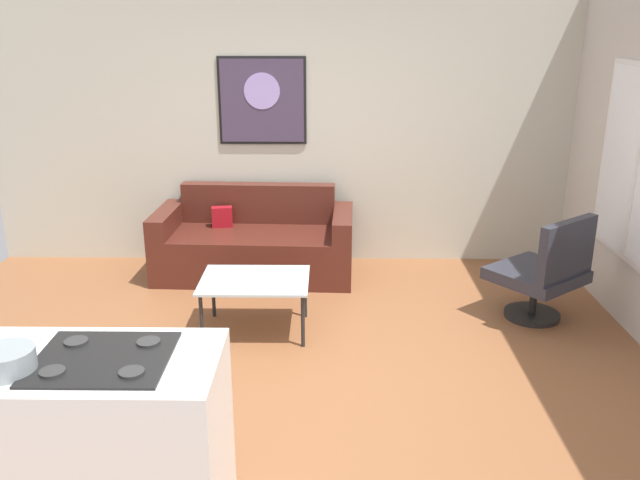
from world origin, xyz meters
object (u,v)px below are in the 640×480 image
couch (255,245)px  mixing_bowl (7,361)px  coffee_table (255,284)px  armchair (545,272)px  wall_painting (262,101)px

couch → mixing_bowl: (-0.67, -3.59, 0.69)m
coffee_table → armchair: armchair is taller
armchair → wall_painting: size_ratio=1.06×
armchair → mixing_bowl: bearing=-141.2°
coffee_table → wall_painting: 2.10m
armchair → wall_painting: 3.08m
wall_painting → coffee_table: bearing=-87.7°
coffee_table → mixing_bowl: (-0.80, -2.31, 0.58)m
mixing_bowl → armchair: bearing=38.8°
couch → wall_painting: wall_painting is taller
mixing_bowl → wall_painting: wall_painting is taller
couch → mixing_bowl: 3.71m
armchair → wall_painting: wall_painting is taller
couch → coffee_table: size_ratio=2.26×
coffee_table → armchair: size_ratio=0.94×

